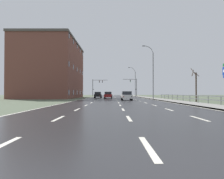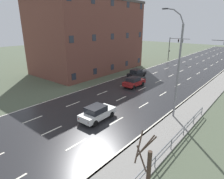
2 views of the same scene
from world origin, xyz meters
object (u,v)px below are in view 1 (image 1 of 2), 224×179
traffic_signal_right (133,85)px  brick_building (51,70)px  car_far_right (107,95)px  street_lamp_midground (152,73)px  traffic_signal_left (96,85)px  car_far_left (97,95)px  street_lamp_distant (134,82)px  car_near_left (126,96)px  highway_sign (224,79)px

traffic_signal_right → brick_building: brick_building is taller
traffic_signal_right → car_far_right: bearing=-109.6°
street_lamp_midground → traffic_signal_left: 35.77m
street_lamp_midground → car_far_left: size_ratio=2.69×
street_lamp_midground → brick_building: brick_building is taller
street_lamp_distant → street_lamp_midground: bearing=-89.9°
street_lamp_distant → brick_building: (-23.74, -21.41, 2.03)m
car_near_left → street_lamp_distant: bearing=80.6°
car_near_left → traffic_signal_left: bearing=101.3°
car_near_left → brick_building: 25.23m
car_far_right → street_lamp_midground: bearing=-33.5°
highway_sign → traffic_signal_right: 56.25m
street_lamp_midground → traffic_signal_right: bearing=90.8°
car_far_right → car_near_left: bearing=-72.8°
traffic_signal_right → car_far_right: 26.37m
highway_sign → brick_building: brick_building is taller
car_far_left → car_near_left: size_ratio=1.00×
street_lamp_midground → highway_sign: bearing=-87.9°
traffic_signal_left → car_near_left: (8.29, -38.61, -3.51)m
street_lamp_midground → brick_building: bearing=155.8°
traffic_signal_left → car_far_right: traffic_signal_left is taller
highway_sign → car_far_right: 33.20m
street_lamp_midground → highway_sign: street_lamp_midground is taller
street_lamp_distant → car_far_right: bearing=-109.6°
brick_building → car_far_left: bearing=3.8°
car_far_left → highway_sign: bearing=-70.4°
traffic_signal_left → brick_building: 24.40m
car_far_left → car_far_right: size_ratio=0.99×
car_far_left → brick_building: 13.45m
street_lamp_midground → traffic_signal_left: size_ratio=1.77×
highway_sign → traffic_signal_left: traffic_signal_left is taller
street_lamp_distant → traffic_signal_left: size_ratio=1.70×
car_far_right → car_far_left: bearing=119.7°
street_lamp_distant → traffic_signal_right: bearing=-109.1°
brick_building → highway_sign: bearing=-55.5°
traffic_signal_left → car_far_right: size_ratio=1.51×
traffic_signal_right → traffic_signal_left: size_ratio=1.02×
car_far_left → brick_building: bearing=-176.0°
car_near_left → car_far_left: bearing=109.1°
traffic_signal_right → car_far_right: (-8.78, -24.63, -3.38)m
street_lamp_distant → car_far_left: (-11.94, -20.63, -4.38)m
brick_building → traffic_signal_left: bearing=66.2°
car_near_left → brick_building: (-18.05, 16.43, 6.40)m
street_lamp_distant → car_near_left: 38.51m
street_lamp_distant → car_far_right: (-9.16, -25.74, -4.38)m
street_lamp_midground → street_lamp_distant: 32.11m
car_far_left → car_far_right: 5.81m
traffic_signal_left → car_near_left: size_ratio=1.52×
traffic_signal_right → traffic_signal_left: bearing=172.1°
traffic_signal_left → car_near_left: bearing=-77.9°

